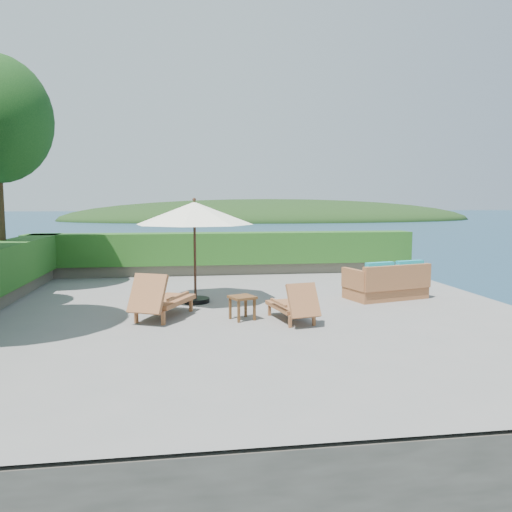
{
  "coord_description": "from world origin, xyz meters",
  "views": [
    {
      "loc": [
        -1.34,
        -10.48,
        2.33
      ],
      "look_at": [
        0.3,
        0.8,
        1.1
      ],
      "focal_mm": 35.0,
      "sensor_mm": 36.0,
      "label": 1
    }
  ],
  "objects": [
    {
      "name": "planter_wall_far",
      "position": [
        0.0,
        5.6,
        0.18
      ],
      "size": [
        12.0,
        0.6,
        0.36
      ],
      "primitive_type": "cube",
      "color": "#675F52",
      "rests_on": "ground"
    },
    {
      "name": "lounge_left",
      "position": [
        -1.81,
        -0.47,
        0.4
      ],
      "size": [
        1.34,
        1.81,
        0.97
      ],
      "rotation": [
        0.0,
        0.0,
        -0.45
      ],
      "color": "#9B5938",
      "rests_on": "ground"
    },
    {
      "name": "side_table",
      "position": [
        -0.21,
        -0.8,
        0.4
      ],
      "size": [
        0.59,
        0.59,
        0.48
      ],
      "rotation": [
        0.0,
        0.0,
        0.39
      ],
      "color": "brown",
      "rests_on": "ground"
    },
    {
      "name": "ocean",
      "position": [
        0.0,
        0.0,
        -3.0
      ],
      "size": [
        600.0,
        600.0,
        0.0
      ],
      "primitive_type": "plane",
      "color": "#173649",
      "rests_on": "ground"
    },
    {
      "name": "ground",
      "position": [
        0.0,
        0.0,
        0.0
      ],
      "size": [
        12.0,
        12.0,
        0.0
      ],
      "primitive_type": "plane",
      "color": "slate",
      "rests_on": "ground"
    },
    {
      "name": "lounge_right",
      "position": [
        0.76,
        -1.12,
        0.34
      ],
      "size": [
        0.85,
        1.51,
        0.82
      ],
      "rotation": [
        0.0,
        0.0,
        0.2
      ],
      "color": "#9B5938",
      "rests_on": "ground"
    },
    {
      "name": "patio_umbrella",
      "position": [
        -1.09,
        1.08,
        2.06
      ],
      "size": [
        3.2,
        3.2,
        2.43
      ],
      "rotation": [
        0.0,
        0.0,
        -0.2
      ],
      "color": "black",
      "rests_on": "ground"
    },
    {
      "name": "hedge_far",
      "position": [
        0.0,
        5.6,
        0.85
      ],
      "size": [
        12.4,
        0.9,
        1.0
      ],
      "primitive_type": "cube",
      "color": "#224814",
      "rests_on": "planter_wall_far"
    },
    {
      "name": "wicker_loveseat",
      "position": [
        3.52,
        0.87,
        0.37
      ],
      "size": [
        2.1,
        1.44,
        0.94
      ],
      "rotation": [
        0.0,
        0.0,
        0.26
      ],
      "color": "#9B5938",
      "rests_on": "ground"
    },
    {
      "name": "offshore_island",
      "position": [
        25.0,
        140.0,
        -3.0
      ],
      "size": [
        126.0,
        57.6,
        12.6
      ],
      "primitive_type": "ellipsoid",
      "color": "black",
      "rests_on": "ocean"
    },
    {
      "name": "foundation",
      "position": [
        0.0,
        0.0,
        -1.55
      ],
      "size": [
        12.0,
        12.0,
        3.0
      ],
      "primitive_type": "cube",
      "color": "#60574C",
      "rests_on": "ocean"
    }
  ]
}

